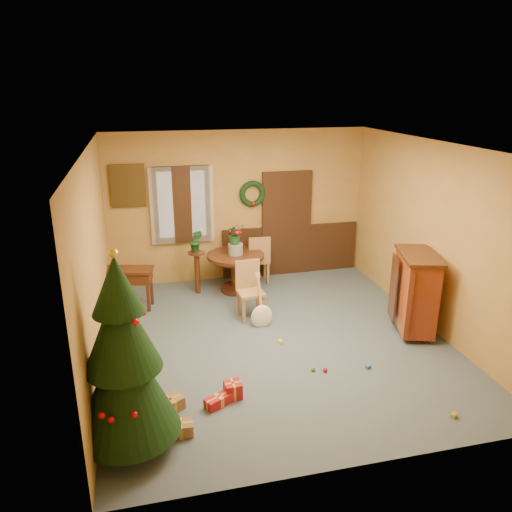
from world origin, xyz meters
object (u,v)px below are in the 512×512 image
object	(u,v)px
writing_desk	(129,279)
dining_table	(236,265)
christmas_tree	(123,359)
chair_near	(249,287)
sideboard	(415,291)

from	to	relation	value
writing_desk	dining_table	bearing A→B (deg)	9.38
christmas_tree	chair_near	bearing A→B (deg)	55.45
writing_desk	chair_near	bearing A→B (deg)	-22.10
dining_table	writing_desk	bearing A→B (deg)	-170.62
christmas_tree	writing_desk	world-z (taller)	christmas_tree
christmas_tree	writing_desk	xyz separation A→B (m)	(-0.00, 3.60, -0.51)
chair_near	sideboard	distance (m)	2.62
dining_table	writing_desk	world-z (taller)	dining_table
dining_table	sideboard	distance (m)	3.26
writing_desk	sideboard	size ratio (longest dim) A/B	0.69
christmas_tree	dining_table	bearing A→B (deg)	63.82
dining_table	christmas_tree	world-z (taller)	christmas_tree
writing_desk	christmas_tree	bearing A→B (deg)	-90.00
writing_desk	sideboard	bearing A→B (deg)	-24.00
writing_desk	sideboard	world-z (taller)	sideboard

